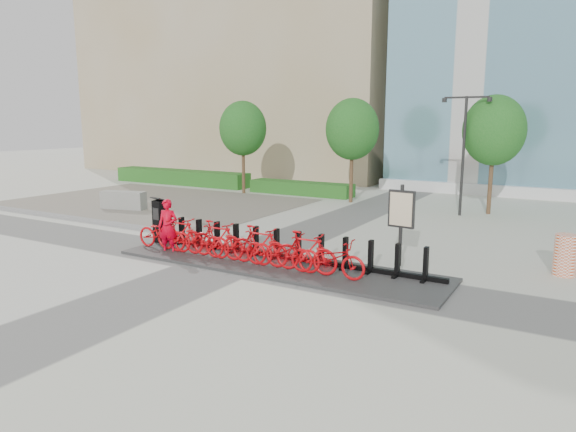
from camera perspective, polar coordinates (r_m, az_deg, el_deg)
The scene contains 25 objects.
ground at distance 14.81m, azimuth -6.30°, elevation -5.13°, with size 120.00×120.00×0.00m, color beige.
gravel_patch at distance 26.44m, azimuth -14.76°, elevation 1.49°, with size 14.00×14.00×0.00m, color #4D4A43.
curb at distance 23.16m, azimuth -23.67°, elevation -0.10°, with size 14.00×0.25×0.15m, color gray.
hedge_a at distance 33.79m, azimuth -11.84°, elevation 4.25°, with size 10.00×1.40×0.90m, color #2A6526.
hedge_b at distance 28.34m, azimuth 1.44°, elevation 3.12°, with size 6.00×1.20×0.70m, color #2A6526.
tree_0 at distance 28.68m, azimuth -5.04°, elevation 9.66°, with size 2.60×2.60×5.10m.
tree_1 at distance 25.49m, azimuth 7.15°, elevation 9.53°, with size 2.60×2.60×5.10m.
tree_2 at distance 23.70m, azimuth 21.92°, elevation 8.80°, with size 2.60×2.60×5.10m.
streetlamp at distance 22.90m, azimuth 18.97°, elevation 7.81°, with size 2.00×0.20×5.00m.
dock_pad at distance 14.33m, azimuth -1.39°, elevation -5.43°, with size 9.60×2.40×0.08m, color #343434.
dock_rail_posts at distance 14.58m, azimuth -0.21°, elevation -3.26°, with size 8.02×0.50×0.85m, color black, non-canonical shape.
bike_0 at distance 16.28m, azimuth -13.83°, elevation -1.88°, with size 0.65×1.87×0.98m, color red.
bike_1 at distance 15.79m, azimuth -11.96°, elevation -1.98°, with size 0.51×1.81×1.09m, color red.
bike_2 at distance 15.33m, azimuth -9.95°, elevation -2.48°, with size 0.65×1.87×0.98m, color red.
bike_3 at distance 14.88m, azimuth -7.83°, elevation -2.61°, with size 0.51×1.81×1.09m, color red.
bike_4 at distance 14.47m, azimuth -5.57°, elevation -3.15°, with size 0.65×1.87×0.98m, color red.
bike_5 at distance 14.05m, azimuth -3.19°, elevation -3.30°, with size 0.51×1.81×1.09m, color red.
bike_6 at distance 13.69m, azimuth -0.67°, elevation -3.88°, with size 0.65×1.87×0.98m, color red.
bike_7 at distance 13.34m, azimuth 2.00°, elevation -4.04°, with size 0.51×1.81×1.09m, color red.
bike_8 at distance 13.04m, azimuth 4.79°, elevation -4.66°, with size 0.65×1.87×0.98m, color red.
kiosk at distance 17.18m, azimuth -14.03°, elevation -0.47°, with size 0.50×0.43×1.50m.
worker_red at distance 15.89m, azimuth -13.21°, elevation -1.17°, with size 0.61×0.40×1.68m, color red.
construction_barrel at distance 15.18m, azimuth 28.45°, elevation -3.84°, with size 0.57×0.57×1.09m, color #DF3E03.
jersey_barrier at distance 24.73m, azimuth -17.81°, elevation 1.68°, with size 2.12×0.58×0.82m, color gray.
map_sign at distance 14.38m, azimuth 12.48°, elevation 0.38°, with size 0.75×0.19×2.28m.
Camera 1 is at (8.54, -11.43, 3.95)m, focal length 32.00 mm.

